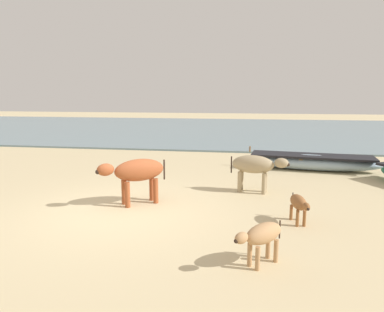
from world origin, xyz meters
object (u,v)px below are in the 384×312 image
(calf_far_brown, at_px, (299,204))
(cow_second_adult_rust, at_px, (137,172))
(calf_near_tan, at_px, (262,235))
(cow_adult_dun, at_px, (255,166))
(fishing_boat_1, at_px, (311,162))

(calf_far_brown, bearing_deg, cow_second_adult_rust, -113.22)
(calf_near_tan, xyz_separation_m, calf_far_brown, (0.77, 1.83, -0.06))
(cow_adult_dun, height_order, cow_second_adult_rust, cow_second_adult_rust)
(cow_adult_dun, bearing_deg, calf_near_tan, -79.15)
(cow_adult_dun, distance_m, calf_far_brown, 2.32)
(calf_near_tan, bearing_deg, fishing_boat_1, -152.04)
(cow_second_adult_rust, bearing_deg, cow_adult_dun, 171.48)
(fishing_boat_1, height_order, cow_second_adult_rust, cow_second_adult_rust)
(calf_near_tan, relative_size, cow_second_adult_rust, 0.58)
(calf_near_tan, height_order, cow_second_adult_rust, cow_second_adult_rust)
(calf_near_tan, xyz_separation_m, cow_second_adult_rust, (-2.74, 2.52, 0.30))
(fishing_boat_1, relative_size, calf_near_tan, 5.45)
(fishing_boat_1, bearing_deg, cow_second_adult_rust, 51.88)
(cow_second_adult_rust, bearing_deg, calf_near_tan, 100.33)
(cow_adult_dun, distance_m, calf_near_tan, 3.99)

